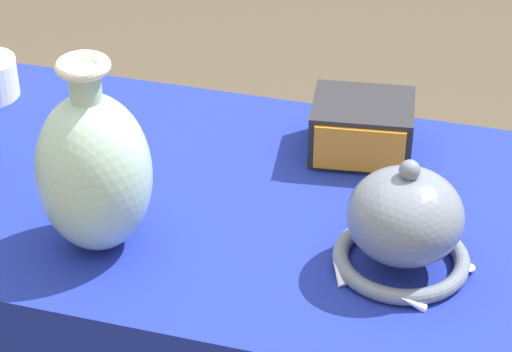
# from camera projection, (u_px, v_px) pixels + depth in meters

# --- Properties ---
(display_table) EXTENTS (1.24, 0.62, 0.69)m
(display_table) POSITION_uv_depth(u_px,v_px,m) (215.00, 238.00, 1.51)
(display_table) COLOR olive
(display_table) RESTS_ON ground_plane
(vase_tall_bulbous) EXTENTS (0.15, 0.15, 0.28)m
(vase_tall_bulbous) POSITION_uv_depth(u_px,v_px,m) (94.00, 170.00, 1.32)
(vase_tall_bulbous) COLOR #A8CCB7
(vase_tall_bulbous) RESTS_ON display_table
(vase_dome_bell) EXTENTS (0.19, 0.20, 0.17)m
(vase_dome_bell) POSITION_uv_depth(u_px,v_px,m) (404.00, 225.00, 1.30)
(vase_dome_bell) COLOR slate
(vase_dome_bell) RESTS_ON display_table
(mosaic_tile_box) EXTENTS (0.17, 0.16, 0.09)m
(mosaic_tile_box) POSITION_uv_depth(u_px,v_px,m) (362.00, 128.00, 1.56)
(mosaic_tile_box) COLOR #232328
(mosaic_tile_box) RESTS_ON display_table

